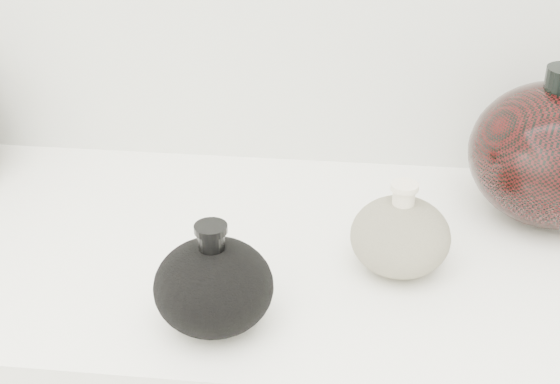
# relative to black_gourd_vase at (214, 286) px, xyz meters

# --- Properties ---
(black_gourd_vase) EXTENTS (0.16, 0.16, 0.13)m
(black_gourd_vase) POSITION_rel_black_gourd_vase_xyz_m (0.00, 0.00, 0.00)
(black_gourd_vase) COLOR black
(black_gourd_vase) RESTS_ON display_counter
(cream_gourd_vase) EXTENTS (0.13, 0.13, 0.12)m
(cream_gourd_vase) POSITION_rel_black_gourd_vase_xyz_m (0.20, 0.13, -0.00)
(cream_gourd_vase) COLOR beige
(cream_gourd_vase) RESTS_ON display_counter
(right_round_pot) EXTENTS (0.28, 0.28, 0.21)m
(right_round_pot) POSITION_rel_black_gourd_vase_xyz_m (0.40, 0.28, 0.04)
(right_round_pot) COLOR black
(right_round_pot) RESTS_ON display_counter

